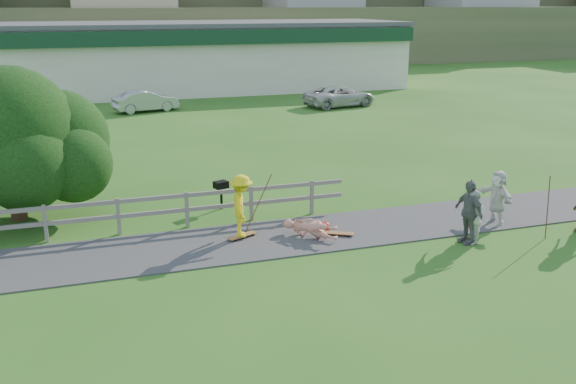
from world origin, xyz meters
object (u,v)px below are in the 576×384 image
object	(u,v)px
car_silver	(146,101)
bbq	(221,195)
car_white	(340,96)
tree	(12,157)
skater_fallen	(310,228)
spectator_b	(468,212)
skater_rider	(242,209)
spectator_d	(497,198)
spectator_a	(472,217)

from	to	relation	value
car_silver	bbq	size ratio (longest dim) A/B	4.25
car_silver	car_white	xyz separation A→B (m)	(12.23, -1.89, 0.02)
tree	car_white	bearing A→B (deg)	44.07
skater_fallen	tree	xyz separation A→B (m)	(-8.04, 4.48, 1.71)
skater_fallen	spectator_b	size ratio (longest dim) A/B	0.92
car_silver	bbq	world-z (taller)	car_silver
skater_rider	spectator_b	size ratio (longest dim) A/B	0.99
skater_fallen	bbq	xyz separation A→B (m)	(-1.80, 3.50, 0.16)
skater_rider	spectator_d	xyz separation A→B (m)	(7.67, -1.20, -0.06)
spectator_a	spectator_d	size ratio (longest dim) A/B	0.93
spectator_d	car_white	world-z (taller)	spectator_d
spectator_b	spectator_d	size ratio (longest dim) A/B	1.08
spectator_b	car_white	size ratio (longest dim) A/B	0.38
spectator_d	spectator_a	bearing A→B (deg)	-58.42
skater_fallen	spectator_a	size ratio (longest dim) A/B	1.07
spectator_b	bbq	distance (m)	7.86
spectator_a	bbq	distance (m)	7.98
spectator_d	bbq	size ratio (longest dim) A/B	1.80
skater_fallen	car_silver	bearing A→B (deg)	55.58
skater_fallen	spectator_d	distance (m)	5.86
tree	spectator_a	bearing A→B (deg)	-27.35
spectator_d	tree	size ratio (longest dim) A/B	0.26
spectator_a	car_white	distance (m)	24.86
spectator_b	spectator_d	xyz separation A→B (m)	(1.74, 1.09, -0.07)
tree	bbq	size ratio (longest dim) A/B	6.92
spectator_b	spectator_d	bearing A→B (deg)	115.00
bbq	skater_fallen	bearing A→B (deg)	-81.77
tree	bbq	xyz separation A→B (m)	(6.23, -0.98, -1.54)
bbq	spectator_a	bearing A→B (deg)	-60.90
skater_fallen	bbq	distance (m)	3.94
skater_fallen	spectator_b	xyz separation A→B (m)	(4.06, -1.72, 0.60)
spectator_b	tree	distance (m)	13.64
spectator_a	tree	size ratio (longest dim) A/B	0.24
skater_fallen	bbq	bearing A→B (deg)	78.35
spectator_b	tree	bearing A→B (deg)	-124.20
skater_rider	tree	xyz separation A→B (m)	(-6.17, 3.91, 1.12)
spectator_b	tree	size ratio (longest dim) A/B	0.28
skater_fallen	car_white	bearing A→B (deg)	26.18
spectator_b	car_silver	bearing A→B (deg)	-174.08
skater_rider	bbq	xyz separation A→B (m)	(0.07, 2.93, -0.43)
spectator_a	tree	xyz separation A→B (m)	(-12.17, 6.30, 1.23)
car_silver	car_white	world-z (taller)	car_white
spectator_b	bbq	bearing A→B (deg)	-138.74
car_white	car_silver	bearing A→B (deg)	69.84
tree	bbq	world-z (taller)	tree
spectator_a	bbq	bearing A→B (deg)	-117.59
skater_rider	tree	size ratio (longest dim) A/B	0.28
spectator_d	car_silver	size ratio (longest dim) A/B	0.42
skater_rider	tree	world-z (taller)	tree
skater_fallen	car_silver	distance (m)	24.22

